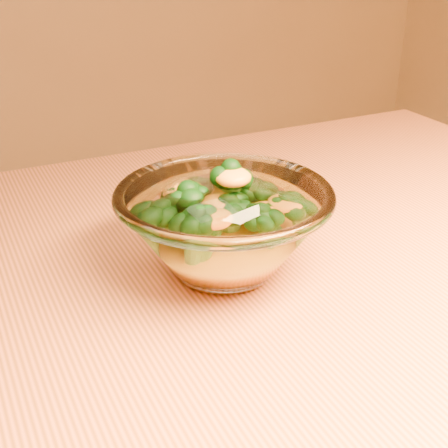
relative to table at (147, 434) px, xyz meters
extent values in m
cube|color=#C06139|center=(0.00, 0.00, 0.08)|extent=(1.20, 0.80, 0.04)
cylinder|color=brown|center=(0.54, 0.34, -0.30)|extent=(0.06, 0.06, 0.71)
ellipsoid|color=white|center=(0.10, 0.06, 0.11)|extent=(0.08, 0.08, 0.02)
torus|color=white|center=(0.10, 0.06, 0.17)|extent=(0.19, 0.19, 0.01)
ellipsoid|color=orange|center=(0.10, 0.06, 0.13)|extent=(0.11, 0.11, 0.03)
camera|label=1|loc=(-0.11, -0.38, 0.39)|focal=50.00mm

